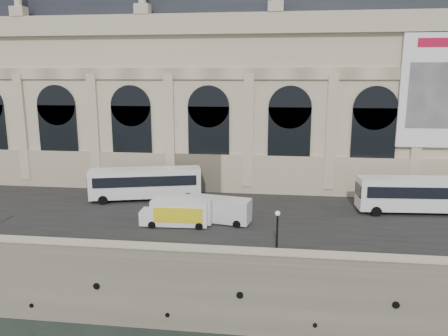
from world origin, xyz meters
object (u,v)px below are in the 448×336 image
object	(u,v)px
van_c	(220,210)
box_truck	(176,213)
bus_left	(146,183)
lamp_right	(277,235)
bus_right	(421,194)
van_b	(183,209)

from	to	relation	value
van_c	box_truck	bearing A→B (deg)	-159.45
bus_left	lamp_right	distance (m)	22.05
bus_right	box_truck	xyz separation A→B (m)	(-25.40, -7.25, -0.86)
bus_left	box_truck	distance (m)	10.36
bus_right	box_truck	world-z (taller)	bus_right
van_b	van_c	size ratio (longest dim) A/B	1.03
van_b	van_c	xyz separation A→B (m)	(3.78, 0.28, -0.05)
box_truck	lamp_right	size ratio (longest dim) A/B	1.66
lamp_right	bus_right	bearing A→B (deg)	42.44
bus_left	bus_right	world-z (taller)	bus_right
bus_right	lamp_right	world-z (taller)	lamp_right
van_c	box_truck	distance (m)	4.46
box_truck	bus_left	bearing A→B (deg)	124.04
bus_right	lamp_right	xyz separation A→B (m)	(-15.35, -14.04, -0.18)
van_b	bus_right	bearing A→B (deg)	13.41
van_b	lamp_right	world-z (taller)	lamp_right
van_c	lamp_right	distance (m)	10.24
box_truck	lamp_right	bearing A→B (deg)	-34.03
van_c	box_truck	xyz separation A→B (m)	(-4.17, -1.57, 0.05)
van_c	lamp_right	bearing A→B (deg)	-54.87
bus_left	van_b	xyz separation A→B (m)	(6.17, -7.27, -0.80)
bus_left	van_c	size ratio (longest dim) A/B	2.19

